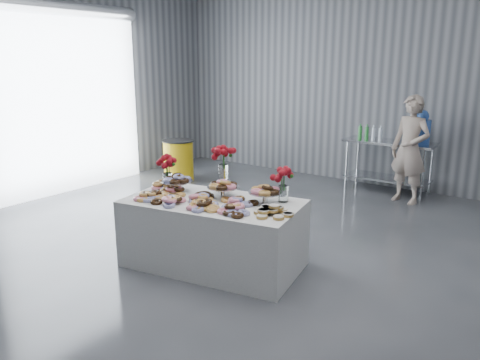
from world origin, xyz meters
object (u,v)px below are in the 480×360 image
object	(u,v)px
display_table	(213,233)
prep_table	(389,157)
water_jug	(422,129)
trash_barrel	(178,160)
person	(410,150)

from	to	relation	value
display_table	prep_table	distance (m)	4.14
display_table	water_jug	world-z (taller)	water_jug
prep_table	water_jug	xyz separation A→B (m)	(0.50, -0.00, 0.53)
water_jug	trash_barrel	xyz separation A→B (m)	(-4.00, -1.52, -0.76)
trash_barrel	water_jug	bearing A→B (deg)	20.85
display_table	trash_barrel	distance (m)	3.93
prep_table	water_jug	world-z (taller)	water_jug
display_table	trash_barrel	size ratio (longest dim) A/B	2.45
water_jug	trash_barrel	size ratio (longest dim) A/B	0.72
prep_table	water_jug	size ratio (longest dim) A/B	2.71
water_jug	display_table	bearing A→B (deg)	-104.13
water_jug	trash_barrel	world-z (taller)	water_jug
prep_table	person	xyz separation A→B (m)	(0.45, -0.39, 0.24)
person	trash_barrel	xyz separation A→B (m)	(-3.95, -1.13, -0.47)
prep_table	person	size ratio (longest dim) A/B	0.87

